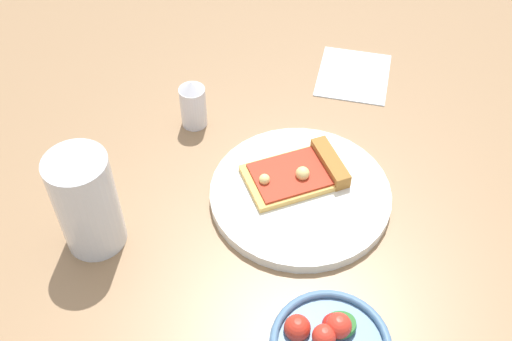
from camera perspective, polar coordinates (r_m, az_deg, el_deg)
The scene contains 6 objects.
ground_plane at distance 0.76m, azimuth 5.60°, elevation -2.96°, with size 2.40×2.40×0.00m, color #93704C.
plate at distance 0.76m, azimuth 4.10°, elevation -2.20°, with size 0.22×0.22×0.01m, color silver.
pizza_slice_main at distance 0.76m, azimuth 4.28°, elevation -0.19°, with size 0.10×0.13×0.02m.
soda_glass at distance 0.70m, azimuth -15.30°, elevation -3.21°, with size 0.07×0.07×0.13m.
paper_napkin at distance 0.94m, azimuth 9.01°, elevation 8.76°, with size 0.12×0.10×0.00m, color white.
pepper_shaker at distance 0.83m, azimuth -5.85°, elevation 6.19°, with size 0.04×0.04×0.07m.
Camera 1 is at (-0.47, 0.13, 0.58)m, focal length 43.23 mm.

